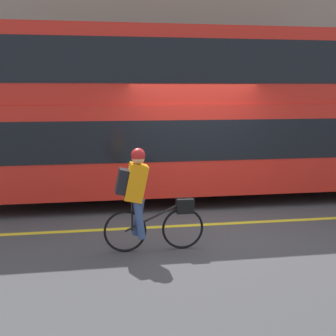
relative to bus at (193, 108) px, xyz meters
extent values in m
plane|color=#424244|center=(-0.24, -2.16, -2.01)|extent=(80.00, 80.00, 0.00)
cube|color=yellow|center=(-0.24, -2.15, -2.01)|extent=(50.00, 0.14, 0.01)
cube|color=#A8A399|center=(-0.24, 3.26, -1.94)|extent=(60.00, 1.83, 0.14)
cube|color=gray|center=(-0.24, 4.32, 1.98)|extent=(60.00, 0.30, 7.98)
cylinder|color=black|center=(2.91, 0.00, -1.52)|extent=(0.98, 0.30, 0.98)
cylinder|color=black|center=(-2.91, 0.00, -1.52)|extent=(0.98, 0.30, 0.98)
cube|color=red|center=(0.00, 0.00, -0.81)|extent=(9.38, 2.45, 1.81)
cube|color=black|center=(0.00, 0.00, -0.59)|extent=(9.01, 2.47, 0.80)
cube|color=red|center=(0.00, 0.00, 0.85)|extent=(9.38, 2.35, 1.50)
cube|color=black|center=(0.00, 0.00, 0.93)|extent=(9.01, 2.37, 0.84)
torus|color=black|center=(-0.91, -3.34, -1.69)|extent=(0.64, 0.04, 0.64)
torus|color=black|center=(-1.78, -3.34, -1.69)|extent=(0.64, 0.04, 0.64)
cylinder|color=black|center=(-1.34, -3.34, -1.49)|extent=(0.89, 0.03, 0.44)
cylinder|color=black|center=(-1.67, -3.34, -1.46)|extent=(0.03, 0.03, 0.47)
cube|color=black|center=(-0.88, -3.34, -1.34)|extent=(0.26, 0.16, 0.22)
cube|color=orange|center=(-1.61, -3.34, -0.95)|extent=(0.37, 0.32, 0.58)
cube|color=black|center=(-1.81, -3.34, -0.93)|extent=(0.21, 0.26, 0.38)
cylinder|color=#384C7A|center=(-1.57, -3.25, -1.50)|extent=(0.21, 0.11, 0.57)
cylinder|color=#384C7A|center=(-1.57, -3.43, -1.50)|extent=(0.19, 0.11, 0.57)
sphere|color=tan|center=(-1.57, -3.34, -0.60)|extent=(0.19, 0.19, 0.19)
sphere|color=red|center=(-1.57, -3.34, -0.56)|extent=(0.21, 0.21, 0.21)
cylinder|color=#59595B|center=(-4.14, 3.17, -0.72)|extent=(0.07, 0.07, 2.29)
cube|color=#1959B2|center=(-4.14, 3.12, 0.20)|extent=(0.36, 0.02, 0.36)
camera|label=1|loc=(-2.30, -10.03, 0.38)|focal=50.00mm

